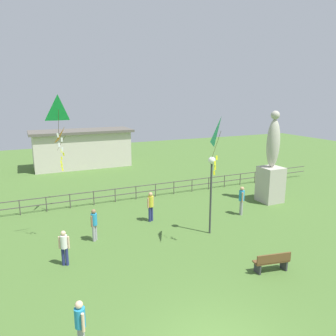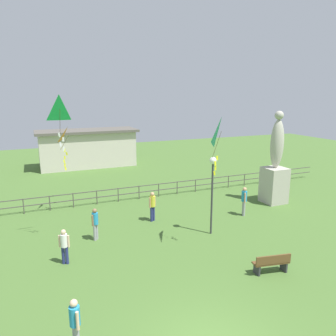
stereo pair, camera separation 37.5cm
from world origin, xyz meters
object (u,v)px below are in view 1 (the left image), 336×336
at_px(lamppost, 211,178).
at_px(park_bench, 272,261).
at_px(person_4, 64,246).
at_px(statue_monument, 271,170).
at_px(kite_1, 221,132).
at_px(kite_0, 65,137).
at_px(person_5, 94,223).
at_px(kite_3, 59,111).
at_px(person_3, 242,199).
at_px(person_6, 151,205).
at_px(person_1, 80,323).

bearing_deg(lamppost, park_bench, -86.04).
relative_size(lamppost, person_4, 2.60).
distance_m(statue_monument, kite_1, 8.83).
height_order(park_bench, kite_0, kite_0).
distance_m(park_bench, person_4, 8.61).
bearing_deg(person_5, person_4, -131.52).
xyz_separation_m(lamppost, kite_3, (-6.94, 1.54, 3.39)).
bearing_deg(person_3, person_4, -170.20).
xyz_separation_m(park_bench, person_6, (-2.50, 7.12, 0.52)).
bearing_deg(kite_1, person_4, 169.44).
bearing_deg(person_4, person_1, -92.22).
relative_size(person_1, person_6, 0.94).
relative_size(person_1, person_4, 1.03).
height_order(person_6, kite_0, kite_0).
height_order(person_4, kite_1, kite_1).
height_order(statue_monument, lamppost, statue_monument).
bearing_deg(park_bench, kite_0, 122.55).
relative_size(park_bench, person_6, 0.90).
xyz_separation_m(person_5, kite_1, (5.11, -3.12, 4.52)).
distance_m(park_bench, person_1, 7.89).
height_order(lamppost, person_6, lamppost).
height_order(person_5, kite_1, kite_1).
bearing_deg(lamppost, person_3, 26.00).
bearing_deg(statue_monument, kite_3, -174.68).
relative_size(person_4, kite_0, 0.61).
distance_m(person_3, person_5, 8.78).
distance_m(statue_monument, person_4, 14.10).
relative_size(park_bench, person_3, 0.89).
height_order(statue_monument, person_5, statue_monument).
xyz_separation_m(statue_monument, lamppost, (-6.40, -2.78, 0.83)).
bearing_deg(person_6, person_1, -122.80).
distance_m(person_6, kite_0, 6.28).
relative_size(statue_monument, kite_1, 2.34).
height_order(person_3, person_4, person_3).
distance_m(person_1, person_5, 7.23).
bearing_deg(lamppost, person_1, -144.19).
height_order(person_3, kite_0, kite_0).
bearing_deg(person_3, kite_3, 179.91).
relative_size(park_bench, person_1, 0.96).
bearing_deg(kite_3, statue_monument, 5.32).
xyz_separation_m(lamppost, person_4, (-7.30, -0.28, -2.09)).
xyz_separation_m(statue_monument, park_bench, (-6.11, -7.09, -1.69)).
xyz_separation_m(person_6, kite_3, (-4.74, -1.27, 5.39)).
height_order(lamppost, person_3, lamppost).
bearing_deg(statue_monument, kite_1, -148.18).
bearing_deg(person_6, park_bench, -70.64).
relative_size(person_5, person_6, 0.95).
xyz_separation_m(person_1, kite_1, (6.95, 3.88, 4.54)).
distance_m(person_4, kite_0, 7.33).
distance_m(kite_0, kite_1, 9.40).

